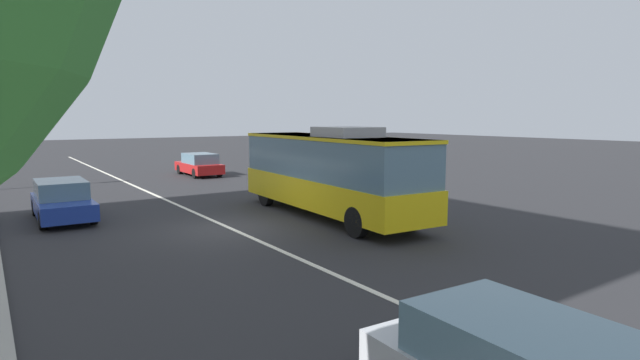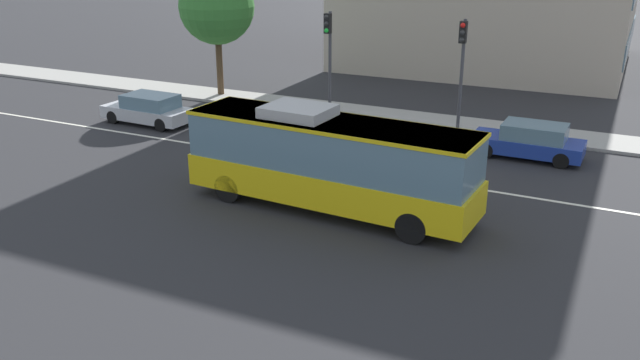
# 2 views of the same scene
# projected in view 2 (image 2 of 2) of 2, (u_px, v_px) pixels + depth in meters

# --- Properties ---
(ground_plane) EXTENTS (160.00, 160.00, 0.00)m
(ground_plane) POSITION_uv_depth(u_px,v_px,m) (379.00, 174.00, 26.28)
(ground_plane) COLOR #28282B
(sidewalk_kerb) EXTENTS (80.00, 2.69, 0.14)m
(sidewalk_kerb) POSITION_uv_depth(u_px,v_px,m) (439.00, 122.00, 33.02)
(sidewalk_kerb) COLOR #9E9B93
(sidewalk_kerb) RESTS_ON ground_plane
(lane_centre_line) EXTENTS (76.00, 0.16, 0.01)m
(lane_centre_line) POSITION_uv_depth(u_px,v_px,m) (379.00, 173.00, 26.28)
(lane_centre_line) COLOR silver
(lane_centre_line) RESTS_ON ground_plane
(transit_bus) EXTENTS (10.12, 3.01, 3.46)m
(transit_bus) POSITION_uv_depth(u_px,v_px,m) (329.00, 159.00, 22.32)
(transit_bus) COLOR yellow
(transit_bus) RESTS_ON ground_plane
(sedan_silver) EXTENTS (4.55, 1.93, 1.46)m
(sedan_silver) POSITION_uv_depth(u_px,v_px,m) (148.00, 109.00, 32.79)
(sedan_silver) COLOR #B7BABF
(sedan_silver) RESTS_ON ground_plane
(sedan_blue) EXTENTS (4.52, 1.85, 1.46)m
(sedan_blue) POSITION_uv_depth(u_px,v_px,m) (529.00, 141.00, 27.87)
(sedan_blue) COLOR #1E3899
(sedan_blue) RESTS_ON ground_plane
(traffic_light_near_corner) EXTENTS (0.32, 0.62, 5.20)m
(traffic_light_near_corner) POSITION_uv_depth(u_px,v_px,m) (329.00, 46.00, 33.22)
(traffic_light_near_corner) COLOR #47474C
(traffic_light_near_corner) RESTS_ON ground_plane
(traffic_light_far_corner) EXTENTS (0.33, 0.62, 5.20)m
(traffic_light_far_corner) POSITION_uv_depth(u_px,v_px,m) (462.00, 56.00, 30.42)
(traffic_light_far_corner) COLOR #47474C
(traffic_light_far_corner) RESTS_ON ground_plane
(street_tree_kerbside_left) EXTENTS (4.14, 4.14, 7.08)m
(street_tree_kerbside_left) POSITION_uv_depth(u_px,v_px,m) (217.00, 7.00, 36.71)
(street_tree_kerbside_left) COLOR #4C3823
(street_tree_kerbside_left) RESTS_ON ground_plane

